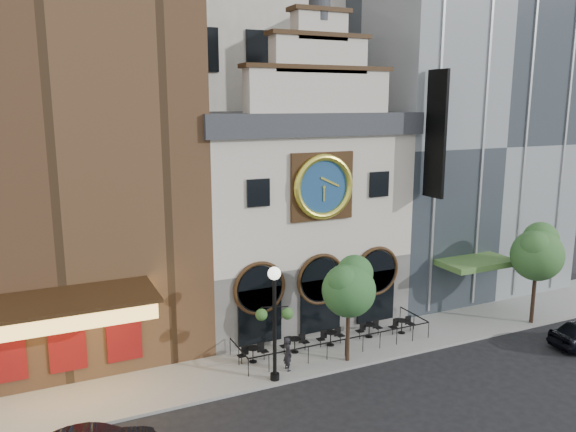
# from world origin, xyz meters

# --- Properties ---
(ground) EXTENTS (120.00, 120.00, 0.00)m
(ground) POSITION_xyz_m (0.00, 0.00, 0.00)
(ground) COLOR black
(ground) RESTS_ON ground
(sidewalk) EXTENTS (44.00, 5.00, 0.15)m
(sidewalk) POSITION_xyz_m (0.00, 2.50, 0.07)
(sidewalk) COLOR gray
(sidewalk) RESTS_ON ground
(clock_building) EXTENTS (12.60, 8.78, 18.65)m
(clock_building) POSITION_xyz_m (0.00, 7.82, 6.69)
(clock_building) COLOR #605E5B
(clock_building) RESTS_ON ground
(theater_building) EXTENTS (14.00, 15.60, 25.00)m
(theater_building) POSITION_xyz_m (-13.00, 9.96, 12.60)
(theater_building) COLOR brown
(theater_building) RESTS_ON ground
(retail_building) EXTENTS (14.00, 14.40, 20.00)m
(retail_building) POSITION_xyz_m (12.99, 9.99, 10.14)
(retail_building) COLOR gray
(retail_building) RESTS_ON ground
(office_tower) EXTENTS (20.00, 16.00, 40.00)m
(office_tower) POSITION_xyz_m (0.00, 20.00, 20.00)
(office_tower) COLOR silver
(office_tower) RESTS_ON ground
(cafe_railing) EXTENTS (10.60, 2.60, 0.90)m
(cafe_railing) POSITION_xyz_m (0.00, 2.50, 0.60)
(cafe_railing) COLOR black
(cafe_railing) RESTS_ON sidewalk
(bistro_0) EXTENTS (1.58, 0.68, 0.90)m
(bistro_0) POSITION_xyz_m (-4.54, 2.53, 0.61)
(bistro_0) COLOR black
(bistro_0) RESTS_ON sidewalk
(bistro_1) EXTENTS (1.58, 0.68, 0.90)m
(bistro_1) POSITION_xyz_m (-2.17, 2.65, 0.61)
(bistro_1) COLOR black
(bistro_1) RESTS_ON sidewalk
(bistro_2) EXTENTS (1.58, 0.68, 0.90)m
(bistro_2) POSITION_xyz_m (-0.06, 2.62, 0.61)
(bistro_2) COLOR black
(bistro_2) RESTS_ON sidewalk
(bistro_3) EXTENTS (1.58, 0.68, 0.90)m
(bistro_3) POSITION_xyz_m (2.39, 2.66, 0.61)
(bistro_3) COLOR black
(bistro_3) RESTS_ON sidewalk
(bistro_4) EXTENTS (1.58, 0.68, 0.90)m
(bistro_4) POSITION_xyz_m (4.36, 2.36, 0.61)
(bistro_4) COLOR black
(bistro_4) RESTS_ON sidewalk
(pedestrian) EXTENTS (0.43, 0.63, 1.67)m
(pedestrian) POSITION_xyz_m (-3.33, 1.03, 0.98)
(pedestrian) COLOR black
(pedestrian) RESTS_ON sidewalk
(lamppost) EXTENTS (1.69, 0.94, 5.48)m
(lamppost) POSITION_xyz_m (-4.29, 0.40, 3.54)
(lamppost) COLOR black
(lamppost) RESTS_ON sidewalk
(tree_left) EXTENTS (2.77, 2.66, 5.33)m
(tree_left) POSITION_xyz_m (-0.12, 0.75, 4.06)
(tree_left) COLOR #382619
(tree_left) RESTS_ON sidewalk
(tree_right) EXTENTS (3.08, 2.97, 5.93)m
(tree_right) POSITION_xyz_m (12.28, 0.44, 4.50)
(tree_right) COLOR #382619
(tree_right) RESTS_ON sidewalk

